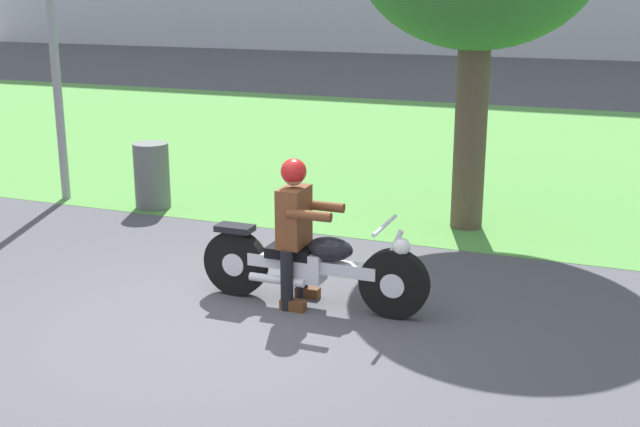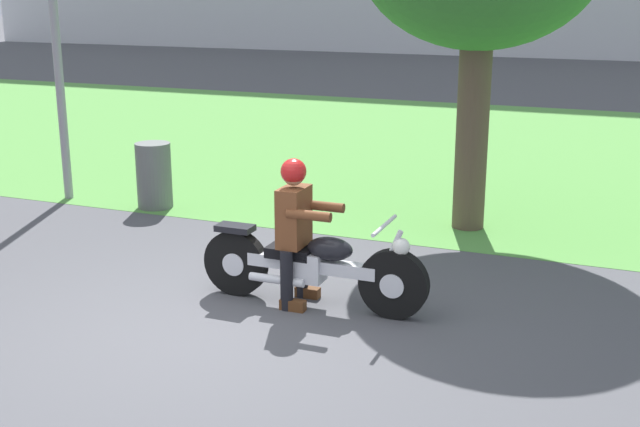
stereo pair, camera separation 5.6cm
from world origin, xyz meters
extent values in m
plane|color=#4C4C51|center=(0.00, 0.00, 0.00)|extent=(120.00, 120.00, 0.00)
cube|color=#549342|center=(0.00, 9.05, 0.00)|extent=(60.00, 12.00, 0.01)
cylinder|color=black|center=(1.45, 0.89, 0.32)|extent=(0.65, 0.12, 0.65)
cylinder|color=silver|center=(1.45, 0.89, 0.32)|extent=(0.23, 0.14, 0.23)
cylinder|color=black|center=(-0.15, 0.88, 0.32)|extent=(0.65, 0.12, 0.65)
cylinder|color=silver|center=(-0.15, 0.88, 0.32)|extent=(0.23, 0.14, 0.23)
cube|color=silver|center=(0.65, 0.89, 0.40)|extent=(1.28, 0.15, 0.12)
cube|color=silver|center=(0.60, 0.89, 0.38)|extent=(0.32, 0.24, 0.28)
ellipsoid|color=black|center=(0.83, 0.89, 0.58)|extent=(0.44, 0.24, 0.22)
cube|color=black|center=(0.43, 0.89, 0.50)|extent=(0.44, 0.24, 0.10)
cube|color=black|center=(-0.15, 0.88, 0.68)|extent=(0.36, 0.20, 0.06)
cylinder|color=silver|center=(1.40, 0.89, 0.57)|extent=(0.25, 0.05, 0.53)
cylinder|color=silver|center=(1.35, 0.89, 0.86)|extent=(0.04, 0.66, 0.04)
sphere|color=white|center=(1.51, 0.89, 0.68)|extent=(0.16, 0.16, 0.16)
cylinder|color=silver|center=(0.35, 0.75, 0.26)|extent=(0.55, 0.08, 0.08)
cylinder|color=black|center=(0.47, 1.07, 0.29)|extent=(0.12, 0.12, 0.57)
cube|color=#593319|center=(0.53, 1.07, 0.05)|extent=(0.24, 0.10, 0.10)
cylinder|color=black|center=(0.47, 0.71, 0.29)|extent=(0.12, 0.12, 0.57)
cube|color=#593319|center=(0.53, 0.71, 0.05)|extent=(0.24, 0.10, 0.10)
cube|color=brown|center=(0.47, 0.89, 0.85)|extent=(0.22, 0.38, 0.56)
cylinder|color=brown|center=(0.69, 1.06, 0.93)|extent=(0.42, 0.09, 0.09)
cylinder|color=brown|center=(0.69, 0.72, 0.93)|extent=(0.42, 0.09, 0.09)
sphere|color=tan|center=(0.47, 0.89, 1.25)|extent=(0.20, 0.20, 0.20)
sphere|color=#B21919|center=(0.47, 0.89, 1.28)|extent=(0.24, 0.24, 0.24)
cylinder|color=brown|center=(1.45, 4.03, 1.16)|extent=(0.39, 0.39, 2.32)
cylinder|color=#595E5B|center=(-2.70, 3.37, 0.44)|extent=(0.47, 0.47, 0.89)
camera|label=1|loc=(3.41, -5.85, 2.92)|focal=46.23mm
camera|label=2|loc=(3.46, -5.83, 2.92)|focal=46.23mm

